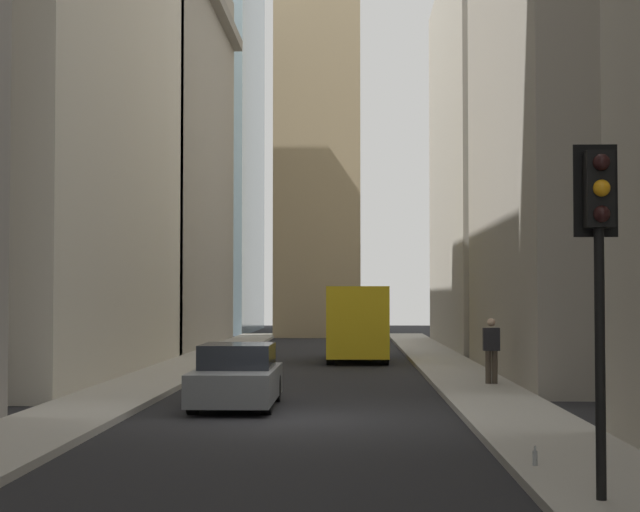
% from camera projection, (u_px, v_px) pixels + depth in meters
% --- Properties ---
extents(ground_plane, '(135.00, 135.00, 0.00)m').
position_uv_depth(ground_plane, '(294.00, 419.00, 21.51)').
color(ground_plane, black).
extents(sidewalk_right, '(90.00, 2.20, 0.14)m').
position_uv_depth(sidewalk_right, '(74.00, 415.00, 21.65)').
color(sidewalk_right, '#A8A399').
rests_on(sidewalk_right, ground_plane).
extents(sidewalk_left, '(90.00, 2.20, 0.14)m').
position_uv_depth(sidewalk_left, '(516.00, 416.00, 21.38)').
color(sidewalk_left, '#A8A399').
rests_on(sidewalk_left, ground_plane).
extents(building_left_far, '(18.03, 10.00, 18.20)m').
position_uv_depth(building_left_far, '(547.00, 158.00, 50.85)').
color(building_left_far, '#A8A091').
rests_on(building_left_far, ground_plane).
extents(building_right_far, '(18.86, 10.50, 19.37)m').
position_uv_depth(building_right_far, '(110.00, 148.00, 51.58)').
color(building_right_far, gray).
rests_on(building_right_far, ground_plane).
extents(church_spire, '(5.72, 5.72, 35.05)m').
position_uv_depth(church_spire, '(318.00, 40.00, 65.61)').
color(church_spire, '#9E8966').
rests_on(church_spire, ground_plane).
extents(delivery_truck, '(6.46, 2.25, 2.84)m').
position_uv_depth(delivery_truck, '(357.00, 323.00, 40.61)').
color(delivery_truck, yellow).
rests_on(delivery_truck, ground_plane).
extents(hatchback_grey, '(4.30, 1.78, 1.42)m').
position_uv_depth(hatchback_grey, '(237.00, 378.00, 23.74)').
color(hatchback_grey, slate).
rests_on(hatchback_grey, ground_plane).
extents(traffic_light_foreground, '(0.43, 0.52, 4.16)m').
position_uv_depth(traffic_light_foreground, '(599.00, 236.00, 12.36)').
color(traffic_light_foreground, black).
rests_on(traffic_light_foreground, sidewalk_left).
extents(pedestrian, '(0.26, 0.44, 1.76)m').
position_uv_depth(pedestrian, '(491.00, 348.00, 28.51)').
color(pedestrian, '#473D33').
rests_on(pedestrian, sidewalk_left).
extents(discarded_bottle, '(0.07, 0.07, 0.27)m').
position_uv_depth(discarded_bottle, '(535.00, 458.00, 14.74)').
color(discarded_bottle, '#999EA3').
rests_on(discarded_bottle, sidewalk_left).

